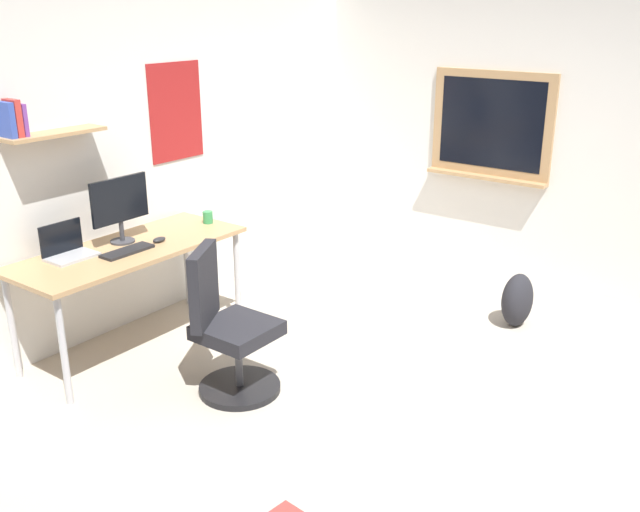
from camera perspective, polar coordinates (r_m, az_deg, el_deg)
ground_plane at (r=4.55m, az=8.26°, el=-11.55°), size 5.20×5.20×0.00m
wall_back at (r=5.57m, az=-13.91°, el=8.32°), size 5.00×0.30×2.60m
wall_right at (r=6.28m, az=19.64°, el=8.97°), size 0.22×5.00×2.60m
desk at (r=5.09m, az=-14.97°, el=-0.01°), size 1.65×0.68×0.76m
office_chair at (r=4.49m, az=-7.41°, el=-6.05°), size 0.55×0.56×0.95m
laptop at (r=4.97m, az=-19.55°, el=0.53°), size 0.31×0.21×0.23m
monitor_primary at (r=5.10m, az=-15.72°, el=3.94°), size 0.46×0.17×0.46m
keyboard at (r=4.95m, az=-15.17°, el=0.38°), size 0.37×0.13×0.02m
computer_mouse at (r=5.11m, az=-12.75°, el=1.29°), size 0.10×0.06×0.03m
coffee_mug at (r=5.48m, az=-8.97°, el=3.08°), size 0.08×0.08×0.09m
backpack at (r=5.62m, az=15.52°, el=-3.41°), size 0.32×0.22×0.42m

